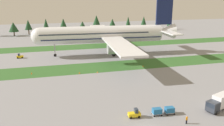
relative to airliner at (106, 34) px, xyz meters
name	(u,v)px	position (x,y,z in m)	size (l,w,h in m)	color
grass_strip_near	(99,67)	(-7.16, -19.02, -8.93)	(320.00, 13.12, 0.01)	#336028
grass_strip_far	(84,47)	(-7.16, 19.23, -8.93)	(320.00, 13.12, 0.01)	#336028
airliner	(106,34)	(0.00, 0.00, 0.00)	(63.19, 78.04, 24.90)	white
baggage_tug	(135,114)	(-7.69, -57.58, -8.12)	(2.67, 1.45, 1.97)	yellow
cargo_dolly_lead	(157,111)	(-2.68, -57.89, -8.01)	(2.29, 1.63, 1.55)	#A3A3A8
cargo_dolly_second	(170,110)	(0.22, -58.06, -8.01)	(2.29, 1.63, 1.55)	#A3A3A8
catering_truck	(219,102)	(11.84, -59.30, -6.98)	(7.32, 4.52, 3.58)	#2D333D
pushback_tractor	(20,56)	(-36.38, 2.26, -8.12)	(2.68, 1.46, 1.97)	yellow
ground_crew_marshaller	(187,119)	(1.51, -62.79, -7.99)	(0.53, 0.36, 1.74)	black
taxiway_marker_0	(143,66)	(8.54, -22.46, -8.71)	(0.44, 0.44, 0.45)	orange
taxiway_marker_1	(97,72)	(-9.19, -25.43, -8.67)	(0.44, 0.44, 0.52)	orange
taxiway_marker_2	(32,73)	(-30.50, -21.26, -8.60)	(0.44, 0.44, 0.66)	orange
taxiway_marker_3	(79,73)	(-15.11, -24.76, -8.63)	(0.44, 0.44, 0.61)	orange
distant_tree_line	(70,24)	(-9.65, 66.33, -2.20)	(156.45, 11.18, 12.11)	#4C3823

